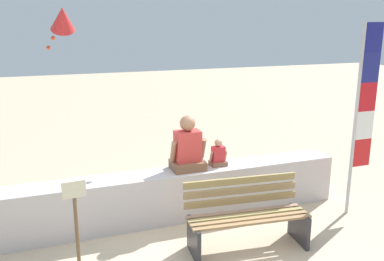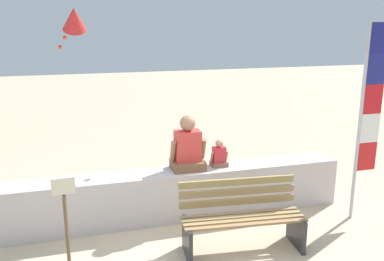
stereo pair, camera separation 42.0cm
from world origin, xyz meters
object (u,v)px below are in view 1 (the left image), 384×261
park_bench (246,217)px  flag_banner (363,107)px  person_adult (188,149)px  sign_post (77,230)px  person_child (218,155)px  kite_red (62,19)px

park_bench → flag_banner: (2.05, 0.35, 1.25)m
park_bench → person_adult: bearing=110.0°
flag_banner → sign_post: size_ratio=2.18×
park_bench → flag_banner: 2.42m
person_child → flag_banner: 2.24m
person_adult → kite_red: size_ratio=0.91×
park_bench → person_adult: (-0.41, 1.13, 0.65)m
sign_post → person_adult: bearing=39.8°
flag_banner → kite_red: size_ratio=3.20×
park_bench → kite_red: (-1.87, 4.22, 2.52)m
park_bench → sign_post: size_ratio=1.23×
flag_banner → kite_red: kite_red is taller
person_adult → person_child: (0.50, 0.00, -0.16)m
person_child → kite_red: size_ratio=0.47×
park_bench → person_adult: 1.37m
park_bench → person_adult: size_ratio=1.98×
person_adult → kite_red: 3.89m
park_bench → person_adult: person_adult is taller
park_bench → sign_post: (-2.16, -0.33, 0.37)m
person_adult → sign_post: person_adult is taller
flag_banner → sign_post: 4.35m
person_child → sign_post: sign_post is taller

